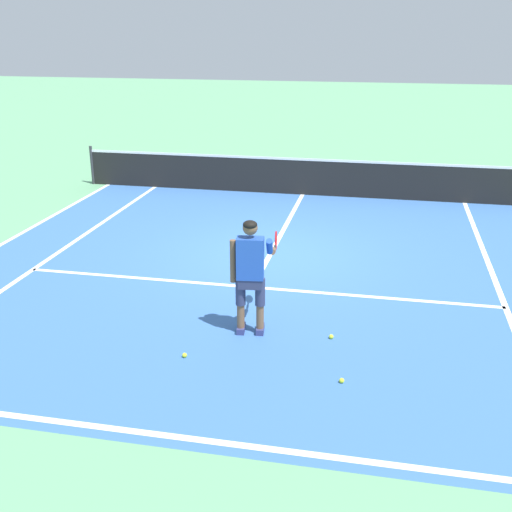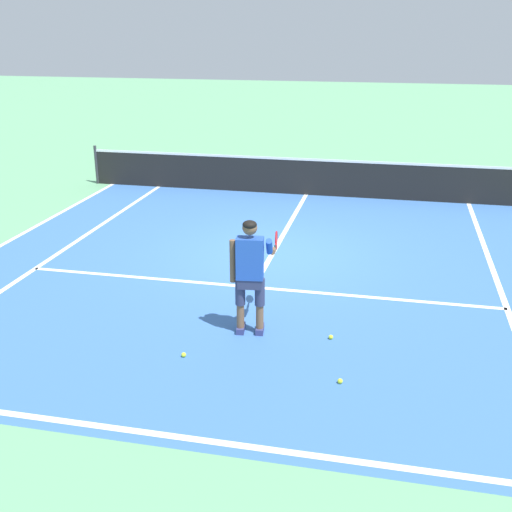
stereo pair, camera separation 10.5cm
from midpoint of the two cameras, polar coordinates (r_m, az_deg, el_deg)
ground_plane at (r=12.35m, az=1.06°, el=0.17°), size 80.00×80.00×0.00m
court_inner_surface at (r=11.78m, az=0.50°, el=-0.84°), size 10.98×11.05×0.00m
line_baseline at (r=7.22m, az=-8.07°, el=-15.81°), size 10.98×0.10×0.01m
line_service at (r=10.80m, az=-0.61°, el=-2.83°), size 8.23×0.10×0.01m
line_centre_service at (r=13.75m, az=2.22°, el=2.28°), size 0.10×6.40×0.01m
line_singles_left at (r=13.16m, az=-17.37°, el=0.51°), size 0.10×10.65×0.01m
line_singles_right at (r=11.75m, az=20.60°, el=-2.23°), size 0.10×10.65×0.01m
tennis_net at (r=16.67m, az=4.09°, el=7.21°), size 11.96×0.08×1.07m
tennis_player at (r=8.89m, az=-0.80°, el=-1.18°), size 0.61×1.17×1.71m
tennis_ball_near_feet at (r=8.12m, az=7.37°, el=-11.09°), size 0.07×0.07×0.07m
tennis_ball_by_baseline at (r=9.14m, az=6.48°, el=-7.25°), size 0.07×0.07×0.07m
tennis_ball_mid_court at (r=8.67m, az=-6.82°, el=-8.89°), size 0.07×0.07×0.07m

